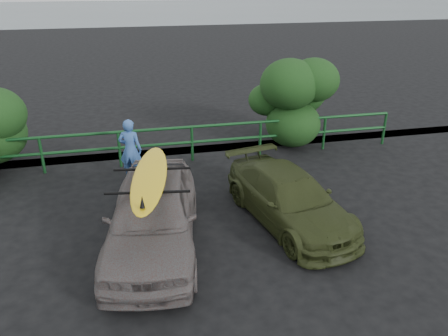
{
  "coord_description": "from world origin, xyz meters",
  "views": [
    {
      "loc": [
        -0.63,
        -6.41,
        4.9
      ],
      "look_at": [
        1.24,
        1.96,
        1.06
      ],
      "focal_mm": 35.0,
      "sensor_mm": 36.0,
      "label": 1
    }
  ],
  "objects_px": {
    "olive_vehicle": "(289,198)",
    "surfboard": "(150,177)",
    "sedan": "(153,215)",
    "man": "(130,150)",
    "guardrail": "(156,146)"
  },
  "relations": [
    {
      "from": "sedan",
      "to": "olive_vehicle",
      "type": "relative_size",
      "value": 1.1
    },
    {
      "from": "sedan",
      "to": "surfboard",
      "type": "distance_m",
      "value": 0.8
    },
    {
      "from": "sedan",
      "to": "man",
      "type": "xyz_separation_m",
      "value": [
        -0.32,
        3.22,
        0.1
      ]
    },
    {
      "from": "guardrail",
      "to": "olive_vehicle",
      "type": "xyz_separation_m",
      "value": [
        2.5,
        -3.76,
        0.02
      ]
    },
    {
      "from": "surfboard",
      "to": "man",
      "type": "bearing_deg",
      "value": 104.56
    },
    {
      "from": "olive_vehicle",
      "to": "surfboard",
      "type": "relative_size",
      "value": 1.28
    },
    {
      "from": "guardrail",
      "to": "olive_vehicle",
      "type": "height_order",
      "value": "olive_vehicle"
    },
    {
      "from": "sedan",
      "to": "olive_vehicle",
      "type": "height_order",
      "value": "sedan"
    },
    {
      "from": "olive_vehicle",
      "to": "guardrail",
      "type": "bearing_deg",
      "value": 111.81
    },
    {
      "from": "olive_vehicle",
      "to": "surfboard",
      "type": "distance_m",
      "value": 3.06
    },
    {
      "from": "guardrail",
      "to": "surfboard",
      "type": "relative_size",
      "value": 4.76
    },
    {
      "from": "guardrail",
      "to": "sedan",
      "type": "height_order",
      "value": "sedan"
    },
    {
      "from": "sedan",
      "to": "surfboard",
      "type": "bearing_deg",
      "value": 98.83
    },
    {
      "from": "olive_vehicle",
      "to": "man",
      "type": "height_order",
      "value": "man"
    },
    {
      "from": "man",
      "to": "olive_vehicle",
      "type": "bearing_deg",
      "value": 157.04
    }
  ]
}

